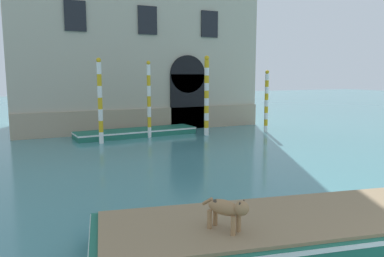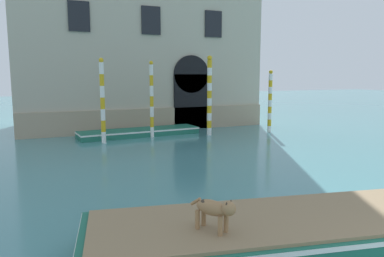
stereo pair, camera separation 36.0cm
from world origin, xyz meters
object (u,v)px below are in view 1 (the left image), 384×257
(boat_foreground, at_px, (333,226))
(mooring_pole_1, at_px, (207,95))
(dog_on_deck, at_px, (227,209))
(mooring_pole_3, at_px, (149,99))
(mooring_pole_0, at_px, (100,101))
(boat_moored_near_palazzo, at_px, (137,132))
(mooring_pole_2, at_px, (266,101))

(boat_foreground, distance_m, mooring_pole_1, 13.22)
(dog_on_deck, xyz_separation_m, mooring_pole_3, (2.94, 13.08, 0.94))
(mooring_pole_0, distance_m, mooring_pole_1, 5.60)
(boat_foreground, xyz_separation_m, mooring_pole_1, (3.64, 12.58, 1.78))
(boat_moored_near_palazzo, distance_m, mooring_pole_3, 1.98)
(mooring_pole_1, bearing_deg, boat_moored_near_palazzo, 159.44)
(mooring_pole_1, bearing_deg, mooring_pole_3, 169.16)
(mooring_pole_0, bearing_deg, mooring_pole_1, 1.23)
(boat_moored_near_palazzo, height_order, mooring_pole_3, mooring_pole_3)
(boat_foreground, relative_size, dog_on_deck, 11.58)
(mooring_pole_0, relative_size, mooring_pole_3, 1.02)
(dog_on_deck, bearing_deg, mooring_pole_0, 149.04)
(dog_on_deck, bearing_deg, mooring_pole_1, 125.24)
(dog_on_deck, height_order, mooring_pole_0, mooring_pole_0)
(mooring_pole_2, height_order, mooring_pole_3, mooring_pole_3)
(mooring_pole_1, xyz_separation_m, mooring_pole_2, (3.54, -0.42, -0.37))
(dog_on_deck, distance_m, mooring_pole_3, 13.44)
(dog_on_deck, bearing_deg, boat_foreground, 58.85)
(dog_on_deck, height_order, boat_moored_near_palazzo, dog_on_deck)
(dog_on_deck, height_order, mooring_pole_2, mooring_pole_2)
(boat_foreground, bearing_deg, boat_moored_near_palazzo, 100.21)
(mooring_pole_3, bearing_deg, mooring_pole_2, -8.62)
(boat_foreground, relative_size, mooring_pole_2, 2.69)
(dog_on_deck, xyz_separation_m, mooring_pole_2, (9.47, 12.09, 0.72))
(boat_foreground, distance_m, mooring_pole_2, 14.19)
(dog_on_deck, relative_size, mooring_pole_3, 0.21)
(mooring_pole_2, bearing_deg, mooring_pole_0, 178.14)
(mooring_pole_1, xyz_separation_m, mooring_pole_3, (-2.99, 0.57, -0.15))
(boat_moored_near_palazzo, xyz_separation_m, mooring_pole_3, (0.48, -0.73, 1.77))
(mooring_pole_1, relative_size, mooring_pole_3, 1.08)
(boat_moored_near_palazzo, relative_size, mooring_pole_2, 1.88)
(mooring_pole_0, xyz_separation_m, mooring_pole_3, (2.60, 0.69, -0.04))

